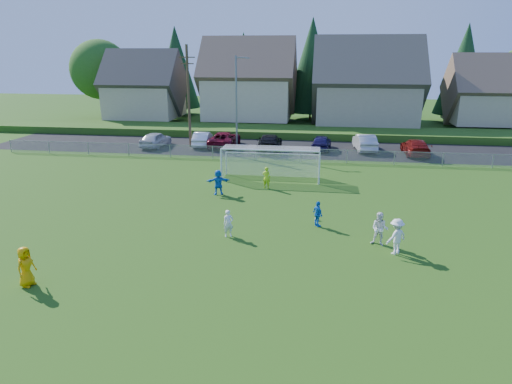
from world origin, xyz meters
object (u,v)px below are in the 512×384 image
soccer_ball (317,219)px  goalkeeper (266,178)px  car_a (156,139)px  player_white_c (396,237)px  player_white_a (228,223)px  car_c (225,139)px  player_white_b (380,229)px  car_e (321,142)px  player_blue_a (318,214)px  car_g (415,147)px  car_d (270,142)px  car_f (365,142)px  soccer_goal (271,158)px  player_blue_b (218,182)px  car_b (203,139)px  referee (26,267)px

soccer_ball → goalkeeper: (-3.68, 6.03, 0.67)m
car_a → goalkeeper: bearing=141.2°
player_white_c → goalkeeper: (-7.50, 10.06, -0.11)m
player_white_a → car_c: car_c is taller
goalkeeper → player_white_b: bearing=136.2°
car_e → player_white_b: bearing=102.6°
player_blue_a → car_g: 21.62m
car_d → car_g: bearing=177.6°
car_d → car_f: size_ratio=1.12×
car_a → car_f: bearing=-170.5°
soccer_ball → car_f: size_ratio=0.04×
player_blue_a → car_a: car_a is taller
soccer_goal → car_c: bearing=117.8°
player_white_c → car_g: bearing=-140.3°
player_blue_b → car_c: size_ratio=0.31×
player_white_c → car_d: bearing=-106.9°
car_e → car_f: 4.23m
car_g → car_b: bearing=-4.5°
player_white_a → car_a: bearing=91.4°
referee → car_b: referee is taller
player_white_c → car_c: size_ratio=0.32×
player_blue_b → player_blue_a: bearing=124.7°
car_a → car_f: 21.00m
referee → player_white_b: 16.30m
soccer_ball → car_g: car_g is taller
player_white_b → car_e: 23.21m
car_c → soccer_goal: bearing=118.6°
player_blue_b → car_a: size_ratio=0.38×
player_white_c → car_a: size_ratio=0.40×
car_b → car_c: 2.32m
player_white_b → car_b: player_white_b is taller
player_white_c → car_a: 30.78m
car_b → goalkeeper: bearing=114.7°
soccer_ball → car_g: size_ratio=0.04×
referee → soccer_goal: size_ratio=0.23×
referee → car_c: referee is taller
referee → goalkeeper: referee is taller
player_blue_b → car_b: (-5.27, 16.02, -0.13)m
player_blue_a → car_g: car_g is taller
player_blue_b → soccer_goal: bearing=-143.5°
player_white_a → goalkeeper: size_ratio=0.93×
referee → car_d: 29.13m
player_white_a → player_white_b: player_white_b is taller
car_d → car_f: (9.25, 1.38, 0.01)m
car_d → soccer_goal: (1.29, -10.26, 0.82)m
car_f → player_white_b: bearing=81.7°
player_blue_a → car_c: size_ratio=0.26×
soccer_ball → player_white_c: size_ratio=0.12×
referee → player_white_a: referee is taller
soccer_ball → car_b: size_ratio=0.05×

